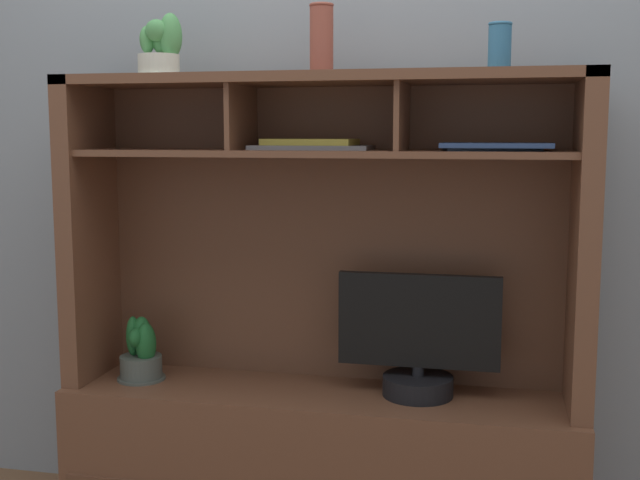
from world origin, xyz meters
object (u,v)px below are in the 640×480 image
at_px(magazine_stack_centre, 495,146).
at_px(ceramic_vase, 500,46).
at_px(media_console, 321,403).
at_px(magazine_stack_left, 311,145).
at_px(potted_succulent, 161,50).
at_px(potted_orchid, 141,354).
at_px(tv_monitor, 418,346).
at_px(accent_vase, 322,39).

bearing_deg(magazine_stack_centre, ceramic_vase, -79.22).
bearing_deg(media_console, magazine_stack_left, 168.32).
distance_m(media_console, potted_succulent, 1.21).
xyz_separation_m(potted_orchid, potted_succulent, (0.08, 0.04, 0.97)).
bearing_deg(potted_orchid, tv_monitor, 1.99).
relative_size(tv_monitor, potted_orchid, 2.37).
height_order(magazine_stack_centre, ceramic_vase, ceramic_vase).
height_order(potted_succulent, ceramic_vase, potted_succulent).
bearing_deg(tv_monitor, accent_vase, 178.14).
relative_size(tv_monitor, magazine_stack_centre, 1.56).
height_order(tv_monitor, magazine_stack_left, magazine_stack_left).
xyz_separation_m(potted_orchid, magazine_stack_centre, (1.10, 0.03, 0.67)).
bearing_deg(media_console, potted_succulent, 178.92).
distance_m(magazine_stack_centre, ceramic_vase, 0.28).
bearing_deg(accent_vase, magazine_stack_centre, -1.42).
bearing_deg(magazine_stack_left, potted_orchid, -176.36).
relative_size(tv_monitor, potted_succulent, 2.51).
relative_size(magazine_stack_centre, accent_vase, 1.52).
bearing_deg(tv_monitor, magazine_stack_centre, -0.77).
distance_m(magazine_stack_left, accent_vase, 0.32).
height_order(tv_monitor, magazine_stack_centre, magazine_stack_centre).
relative_size(media_console, tv_monitor, 3.26).
xyz_separation_m(potted_orchid, ceramic_vase, (1.11, -0.00, 0.95)).
bearing_deg(accent_vase, potted_succulent, -179.76).
xyz_separation_m(magazine_stack_left, potted_succulent, (-0.48, 0.00, 0.29)).
height_order(magazine_stack_left, magazine_stack_centre, magazine_stack_left).
distance_m(potted_succulent, ceramic_vase, 1.03).
xyz_separation_m(magazine_stack_left, accent_vase, (0.03, 0.01, 0.31)).
xyz_separation_m(magazine_stack_centre, potted_succulent, (-1.02, 0.01, 0.29)).
bearing_deg(media_console, magazine_stack_centre, -0.10).
bearing_deg(ceramic_vase, potted_orchid, 179.76).
height_order(magazine_stack_left, ceramic_vase, ceramic_vase).
bearing_deg(media_console, accent_vase, 90.00).
bearing_deg(ceramic_vase, magazine_stack_centre, 100.78).
height_order(potted_orchid, magazine_stack_centre, magazine_stack_centre).
distance_m(ceramic_vase, accent_vase, 0.52).
xyz_separation_m(potted_succulent, accent_vase, (0.51, 0.00, 0.02)).
height_order(magazine_stack_left, potted_succulent, potted_succulent).
height_order(magazine_stack_centre, accent_vase, accent_vase).
relative_size(potted_orchid, accent_vase, 1.00).
relative_size(media_console, magazine_stack_centre, 5.09).
distance_m(magazine_stack_left, potted_succulent, 0.56).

